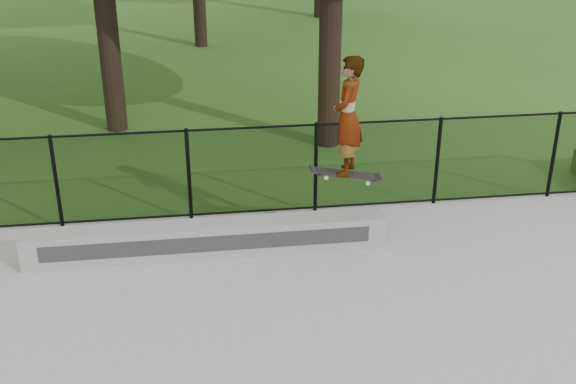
# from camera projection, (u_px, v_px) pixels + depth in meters

# --- Properties ---
(grind_ledge) EXTENTS (5.16, 0.40, 0.48)m
(grind_ledge) POSITION_uv_depth(u_px,v_px,m) (207.00, 239.00, 10.35)
(grind_ledge) COLOR #999894
(grind_ledge) RESTS_ON concrete_slab
(skater_airborne) EXTENTS (0.83, 0.71, 1.83)m
(skater_airborne) POSITION_uv_depth(u_px,v_px,m) (348.00, 118.00, 9.79)
(skater_airborne) COLOR black
(skater_airborne) RESTS_ON ground
(chainlink_fence) EXTENTS (16.06, 0.06, 1.50)m
(chainlink_fence) POSITION_uv_depth(u_px,v_px,m) (189.00, 174.00, 11.18)
(chainlink_fence) COLOR black
(chainlink_fence) RESTS_ON concrete_slab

